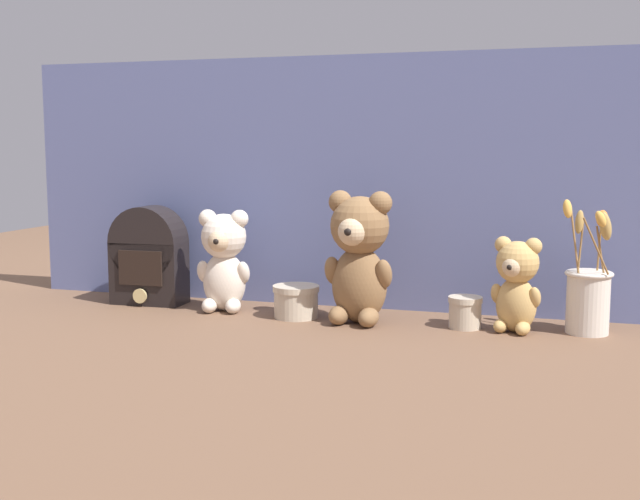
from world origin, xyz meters
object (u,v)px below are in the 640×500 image
at_px(flower_vase, 588,294).
at_px(vintage_radio, 149,256).
at_px(teddy_bear_medium, 224,258).
at_px(decorative_tin_tall, 465,312).
at_px(decorative_tin_short, 296,301).
at_px(teddy_bear_small, 516,283).
at_px(teddy_bear_large, 359,255).

relative_size(flower_vase, vintage_radio, 1.17).
distance_m(teddy_bear_medium, vintage_radio, 0.23).
height_order(decorative_tin_tall, decorative_tin_short, decorative_tin_short).
xyz_separation_m(teddy_bear_medium, teddy_bear_small, (0.71, -0.02, -0.02)).
relative_size(flower_vase, decorative_tin_short, 2.66).
bearing_deg(flower_vase, decorative_tin_short, -177.46).
bearing_deg(teddy_bear_small, decorative_tin_short, 179.82).
height_order(teddy_bear_medium, vintage_radio, vintage_radio).
distance_m(teddy_bear_small, vintage_radio, 0.93).
bearing_deg(teddy_bear_medium, flower_vase, 0.61).
bearing_deg(decorative_tin_tall, flower_vase, 5.70).
xyz_separation_m(flower_vase, decorative_tin_tall, (-0.26, -0.03, -0.05)).
bearing_deg(teddy_bear_large, teddy_bear_medium, 174.41).
bearing_deg(teddy_bear_medium, vintage_radio, 172.07).
bearing_deg(flower_vase, vintage_radio, 178.83).
bearing_deg(vintage_radio, teddy_bear_small, -3.27).
height_order(flower_vase, decorative_tin_short, flower_vase).
relative_size(teddy_bear_medium, vintage_radio, 0.99).
height_order(teddy_bear_small, decorative_tin_short, teddy_bear_small).
bearing_deg(teddy_bear_medium, teddy_bear_small, -1.77).
bearing_deg(teddy_bear_large, decorative_tin_short, 174.79).
distance_m(vintage_radio, decorative_tin_short, 0.43).
height_order(teddy_bear_small, decorative_tin_tall, teddy_bear_small).
relative_size(teddy_bear_large, decorative_tin_tall, 3.99).
bearing_deg(teddy_bear_medium, decorative_tin_tall, -1.64).
xyz_separation_m(teddy_bear_small, flower_vase, (0.15, 0.03, -0.02)).
height_order(teddy_bear_medium, teddy_bear_small, teddy_bear_medium).
bearing_deg(vintage_radio, flower_vase, -1.17).
xyz_separation_m(teddy_bear_small, decorative_tin_short, (-0.51, 0.00, -0.07)).
xyz_separation_m(teddy_bear_medium, decorative_tin_tall, (0.60, -0.02, -0.10)).
bearing_deg(teddy_bear_small, vintage_radio, 176.73).
distance_m(teddy_bear_large, decorative_tin_tall, 0.27).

